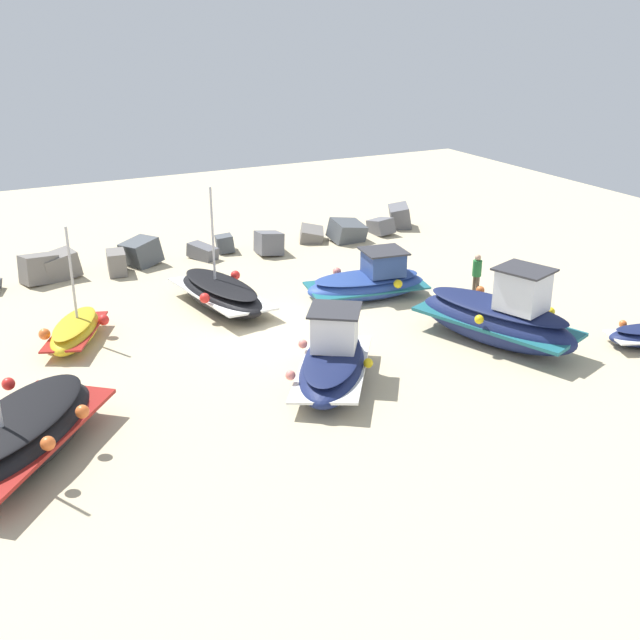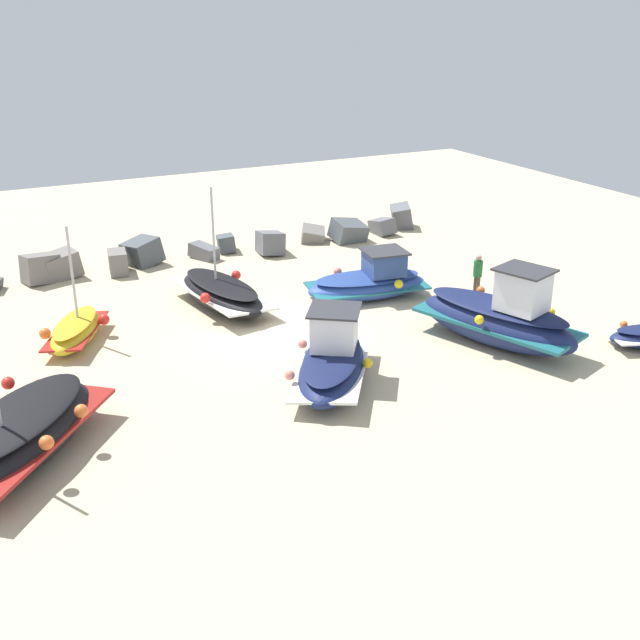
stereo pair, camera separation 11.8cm
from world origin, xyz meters
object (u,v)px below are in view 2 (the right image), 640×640
at_px(fishing_boat_1, 76,330).
at_px(fishing_boat_2, 499,318).
at_px(fishing_boat_4, 370,282).
at_px(fishing_boat_5, 19,434).
at_px(fishing_boat_0, 332,361).
at_px(fishing_boat_6, 222,293).
at_px(person_walking, 478,273).

bearing_deg(fishing_boat_1, fishing_boat_2, 89.68).
height_order(fishing_boat_4, fishing_boat_5, fishing_boat_5).
distance_m(fishing_boat_0, fishing_boat_5, 8.11).
height_order(fishing_boat_6, person_walking, fishing_boat_6).
relative_size(fishing_boat_1, fishing_boat_5, 0.68).
height_order(fishing_boat_5, person_walking, fishing_boat_5).
bearing_deg(fishing_boat_2, fishing_boat_1, -136.42).
xyz_separation_m(fishing_boat_6, person_walking, (8.29, -3.25, 0.42)).
bearing_deg(fishing_boat_5, fishing_boat_6, -6.21).
bearing_deg(fishing_boat_1, fishing_boat_5, 6.01).
height_order(fishing_boat_0, fishing_boat_6, fishing_boat_6).
height_order(fishing_boat_1, person_walking, fishing_boat_1).
relative_size(fishing_boat_5, fishing_boat_6, 1.09).
relative_size(fishing_boat_1, fishing_boat_2, 0.65).
xyz_separation_m(fishing_boat_0, fishing_boat_6, (-0.69, 6.79, -0.14)).
xyz_separation_m(fishing_boat_1, fishing_boat_5, (-2.38, -6.17, 0.24)).
height_order(fishing_boat_1, fishing_boat_6, fishing_boat_6).
xyz_separation_m(fishing_boat_2, fishing_boat_5, (-13.81, -0.25, -0.22)).
relative_size(fishing_boat_6, person_walking, 3.03).
xyz_separation_m(fishing_boat_2, fishing_boat_6, (-6.39, 6.78, -0.36)).
bearing_deg(fishing_boat_6, fishing_boat_2, 35.06).
relative_size(fishing_boat_5, person_walking, 3.31).
bearing_deg(person_walking, fishing_boat_2, -115.44).
distance_m(fishing_boat_1, fishing_boat_5, 6.62).
height_order(fishing_boat_2, person_walking, fishing_boat_2).
bearing_deg(fishing_boat_0, person_walking, -29.92).
distance_m(fishing_boat_4, fishing_boat_5, 13.63).
distance_m(fishing_boat_5, person_walking, 16.16).
bearing_deg(fishing_boat_4, fishing_boat_2, -66.97).
height_order(fishing_boat_0, person_walking, fishing_boat_0).
bearing_deg(person_walking, fishing_boat_4, 153.91).
bearing_deg(fishing_boat_6, person_walking, 60.38).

